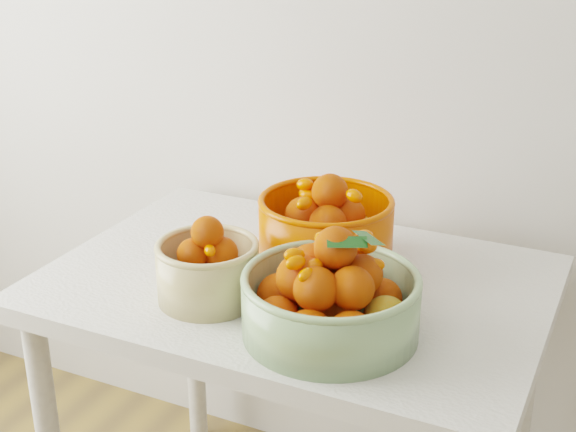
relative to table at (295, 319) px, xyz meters
The scene contains 4 objects.
table is the anchor object (origin of this frame).
bowl_cream 0.25m from the table, 126.78° to the right, with size 0.26×0.26×0.17m.
bowl_green 0.28m from the table, 49.87° to the right, with size 0.38×0.38×0.20m.
bowl_orange 0.20m from the table, 69.78° to the left, with size 0.37×0.37×0.20m.
Camera 1 is at (0.28, 0.27, 1.49)m, focal length 50.00 mm.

